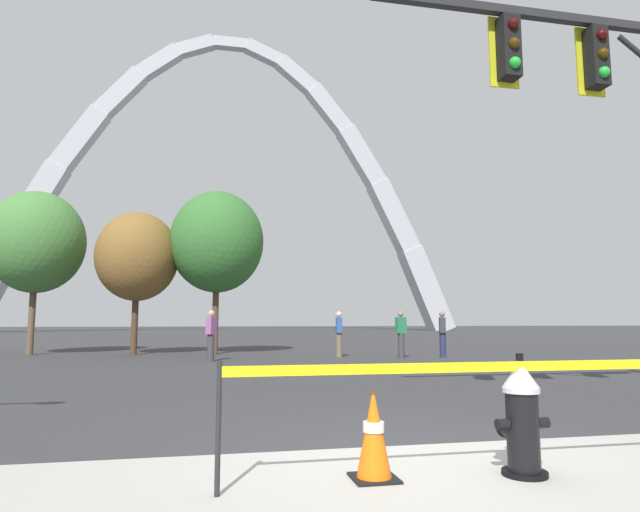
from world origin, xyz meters
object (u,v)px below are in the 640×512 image
at_px(traffic_cone_by_hydrant, 374,434).
at_px(monument_arch, 227,193).
at_px(fire_hydrant, 522,418).
at_px(pedestrian_walking_left, 401,334).
at_px(pedestrian_near_trees, 339,334).
at_px(pedestrian_standing_center, 443,334).
at_px(pedestrian_walking_right, 211,335).

bearing_deg(traffic_cone_by_hydrant, monument_arch, 89.48).
xyz_separation_m(fire_hydrant, pedestrian_walking_left, (3.89, 13.42, 0.35)).
bearing_deg(pedestrian_near_trees, pedestrian_standing_center, -13.03).
xyz_separation_m(traffic_cone_by_hydrant, pedestrian_standing_center, (6.69, 13.42, 0.46)).
height_order(monument_arch, pedestrian_walking_right, monument_arch).
bearing_deg(traffic_cone_by_hydrant, pedestrian_near_trees, 77.41).
distance_m(monument_arch, pedestrian_walking_left, 51.25).
xyz_separation_m(traffic_cone_by_hydrant, pedestrian_near_trees, (3.18, 14.23, 0.46)).
distance_m(pedestrian_walking_left, pedestrian_near_trees, 2.16).
bearing_deg(fire_hydrant, monument_arch, 90.62).
relative_size(fire_hydrant, pedestrian_walking_left, 0.62).
bearing_deg(traffic_cone_by_hydrant, fire_hydrant, -6.64).
bearing_deg(pedestrian_walking_left, pedestrian_near_trees, 153.83).
height_order(pedestrian_walking_left, pedestrian_walking_right, same).
xyz_separation_m(fire_hydrant, pedestrian_near_trees, (1.95, 14.38, 0.35)).
distance_m(traffic_cone_by_hydrant, pedestrian_near_trees, 14.59).
bearing_deg(pedestrian_standing_center, pedestrian_walking_right, -178.02).
relative_size(monument_arch, pedestrian_standing_center, 36.85).
xyz_separation_m(pedestrian_walking_left, pedestrian_near_trees, (-1.94, 0.95, 0.00)).
xyz_separation_m(traffic_cone_by_hydrant, pedestrian_walking_left, (5.12, 13.28, 0.46)).
bearing_deg(monument_arch, traffic_cone_by_hydrant, -90.52).
distance_m(monument_arch, pedestrian_standing_center, 51.29).
height_order(pedestrian_walking_left, pedestrian_near_trees, same).
distance_m(pedestrian_standing_center, pedestrian_walking_right, 7.92).
relative_size(pedestrian_standing_center, pedestrian_near_trees, 1.00).
distance_m(fire_hydrant, pedestrian_walking_left, 13.98).
bearing_deg(monument_arch, fire_hydrant, -89.38).
bearing_deg(pedestrian_walking_left, fire_hydrant, -106.16).
bearing_deg(pedestrian_walking_left, pedestrian_walking_right, -178.78).
height_order(fire_hydrant, pedestrian_standing_center, pedestrian_standing_center).
bearing_deg(pedestrian_walking_right, fire_hydrant, -79.55).
xyz_separation_m(pedestrian_walking_left, pedestrian_standing_center, (1.58, 0.14, 0.00)).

